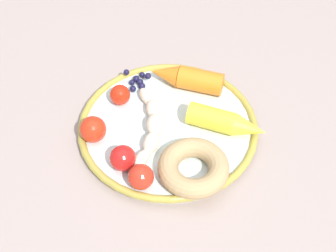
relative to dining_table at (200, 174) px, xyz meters
The scene contains 11 objects.
dining_table is the anchor object (origin of this frame).
plate 0.11m from the dining_table, 144.09° to the right, with size 0.29×0.29×0.02m.
banana 0.13m from the dining_table, 129.34° to the right, with size 0.16×0.10×0.03m.
carrot_orange 0.17m from the dining_table, 166.22° to the left, with size 0.11×0.12×0.04m.
carrot_yellow 0.12m from the dining_table, 95.93° to the left, with size 0.12×0.12×0.04m.
donut 0.13m from the dining_table, 39.51° to the right, with size 0.11×0.11×0.03m, color tan.
blueberry_pile 0.19m from the dining_table, 164.72° to the right, with size 0.05×0.04×0.02m.
tomato_near 0.19m from the dining_table, 146.62° to the right, with size 0.03×0.03×0.03m, color red.
tomato_mid 0.17m from the dining_table, 73.17° to the right, with size 0.04×0.04×0.04m, color red.
tomato_far 0.17m from the dining_table, 92.52° to the right, with size 0.04×0.04×0.04m, color red.
tomato_extra 0.21m from the dining_table, 116.48° to the right, with size 0.04×0.04×0.04m, color red.
Camera 1 is at (0.44, -0.26, 1.40)m, focal length 54.01 mm.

